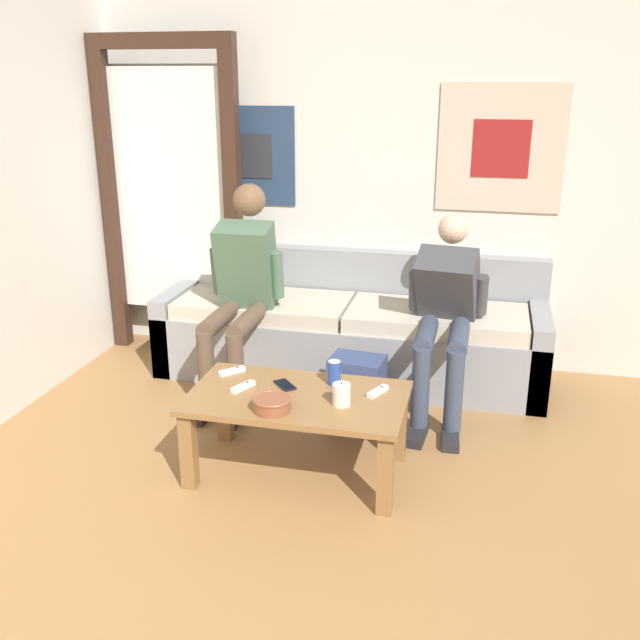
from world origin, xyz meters
TOP-DOWN VIEW (x-y plane):
  - wall_back at (0.00, 2.96)m, footprint 10.00×0.07m
  - door_frame at (-1.49, 2.74)m, footprint 1.00×0.10m
  - couch at (-0.19, 2.59)m, footprint 2.49×0.74m
  - coffee_table at (-0.21, 1.28)m, footprint 1.06×0.61m
  - person_seated_adult at (-0.80, 2.20)m, footprint 0.47×0.89m
  - person_seated_teen at (0.43, 2.23)m, footprint 0.47×0.99m
  - backpack at (-0.02, 1.88)m, footprint 0.32×0.27m
  - ceramic_bowl at (-0.28, 1.10)m, footprint 0.18×0.18m
  - pillar_candle at (0.02, 1.23)m, footprint 0.09×0.09m
  - drink_can_blue at (-0.06, 1.46)m, footprint 0.07×0.07m
  - game_controller_near_left at (-0.49, 1.29)m, footprint 0.09×0.14m
  - game_controller_near_right at (0.17, 1.39)m, footprint 0.09×0.14m
  - game_controller_far_center at (-0.61, 1.47)m, footprint 0.12×0.13m
  - cell_phone at (-0.30, 1.37)m, footprint 0.14×0.15m

SIDE VIEW (x-z plane):
  - backpack at x=-0.02m, z-range -0.01..0.39m
  - couch at x=-0.19m, z-range -0.11..0.67m
  - coffee_table at x=-0.21m, z-range 0.14..0.56m
  - cell_phone at x=-0.30m, z-range 0.42..0.43m
  - game_controller_near_left at x=-0.49m, z-range 0.42..0.45m
  - game_controller_near_right at x=0.17m, z-range 0.42..0.45m
  - game_controller_far_center at x=-0.61m, z-range 0.42..0.45m
  - ceramic_bowl at x=-0.28m, z-range 0.43..0.49m
  - pillar_candle at x=0.02m, z-range 0.42..0.54m
  - drink_can_blue at x=-0.06m, z-range 0.42..0.55m
  - person_seated_teen at x=0.43m, z-range 0.06..1.17m
  - person_seated_adult at x=-0.80m, z-range 0.05..1.32m
  - door_frame at x=-1.49m, z-range 0.12..2.27m
  - wall_back at x=0.00m, z-range 0.00..2.55m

